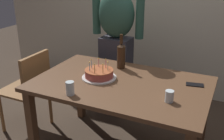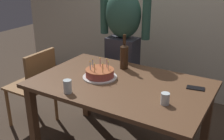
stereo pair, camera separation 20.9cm
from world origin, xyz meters
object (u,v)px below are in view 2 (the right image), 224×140
Objects in this scene: water_glass_far at (165,99)px; wine_bottle at (124,55)px; birthday_cake at (100,74)px; water_glass_near at (68,86)px; cell_phone at (196,88)px; dining_chair at (36,83)px; person_man_bearded at (123,42)px.

water_glass_far is 0.26× the size of wine_bottle.
birthday_cake is at bearing -103.75° from wine_bottle.
water_glass_near is at bearing -97.96° from birthday_cake.
birthday_cake is 0.83m from cell_phone.
water_glass_far is at bearing -13.48° from birthday_cake.
wine_bottle is 0.39× the size of dining_chair.
water_glass_far is 0.05× the size of person_man_bearded.
birthday_cake is 0.92× the size of wine_bottle.
birthday_cake is at bearing -175.20° from cell_phone.
cell_phone is (0.85, 0.60, -0.05)m from water_glass_near.
water_glass_near is at bearing -100.62° from wine_bottle.
wine_bottle is (0.08, 0.32, 0.09)m from birthday_cake.
person_man_bearded is (-0.24, 0.41, 0.00)m from wine_bottle.
cell_phone is at bearing 152.23° from person_man_bearded.
cell_phone is at bearing 71.79° from water_glass_far.
cell_phone is at bearing 15.11° from birthday_cake.
water_glass_near is at bearing -155.42° from cell_phone.
person_man_bearded is (-0.16, 0.72, 0.09)m from birthday_cake.
person_man_bearded reaches higher than dining_chair.
birthday_cake is 0.35× the size of dining_chair.
water_glass_near is 1.23× the size of water_glass_far.
water_glass_near is at bearing 64.80° from dining_chair.
water_glass_near is 0.32× the size of wine_bottle.
cell_phone is at bearing 98.88° from dining_chair.
cell_phone is 0.09× the size of person_man_bearded.
person_man_bearded is (-0.84, 0.88, 0.09)m from water_glass_far.
person_man_bearded reaches higher than water_glass_far.
birthday_cake is 0.70m from water_glass_far.
wine_bottle is 2.34× the size of cell_phone.
person_man_bearded reaches higher than cell_phone.
water_glass_far is 1.50m from dining_chair.
dining_chair is (-0.87, -0.35, -0.36)m from wine_bottle.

